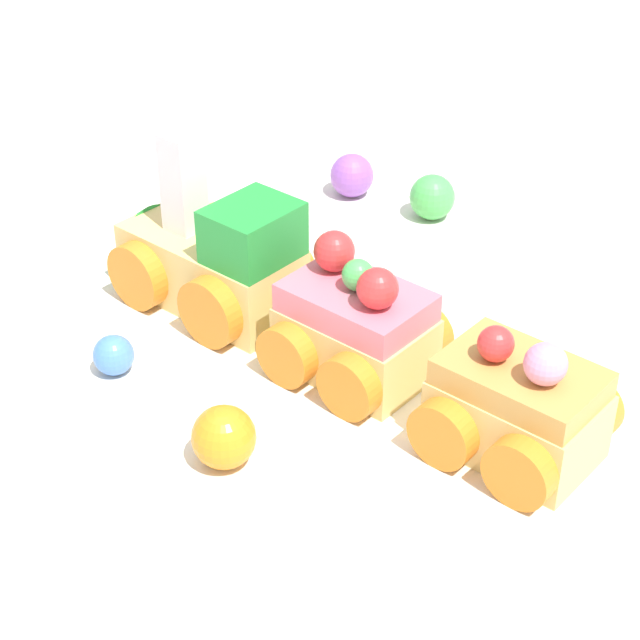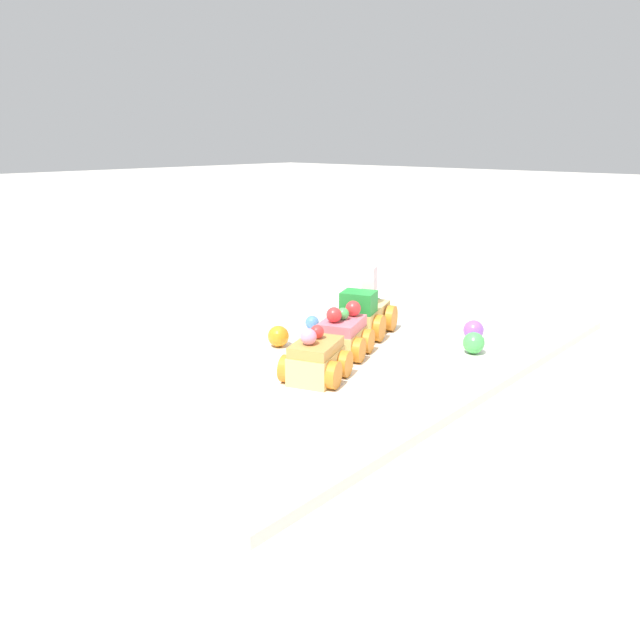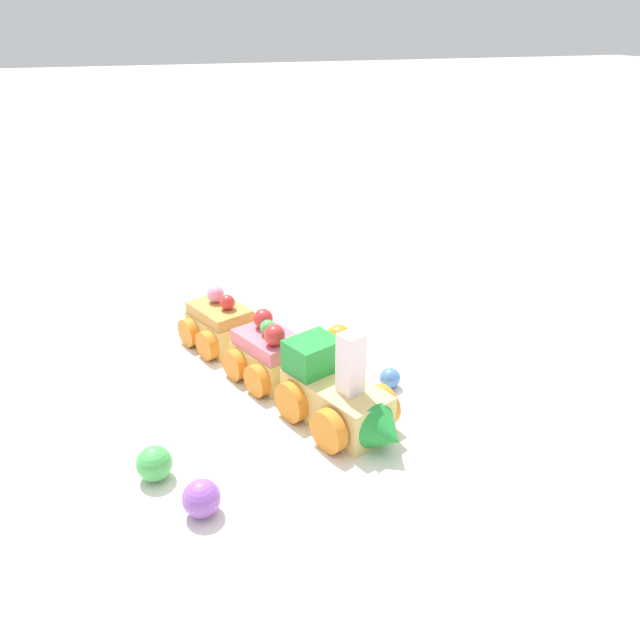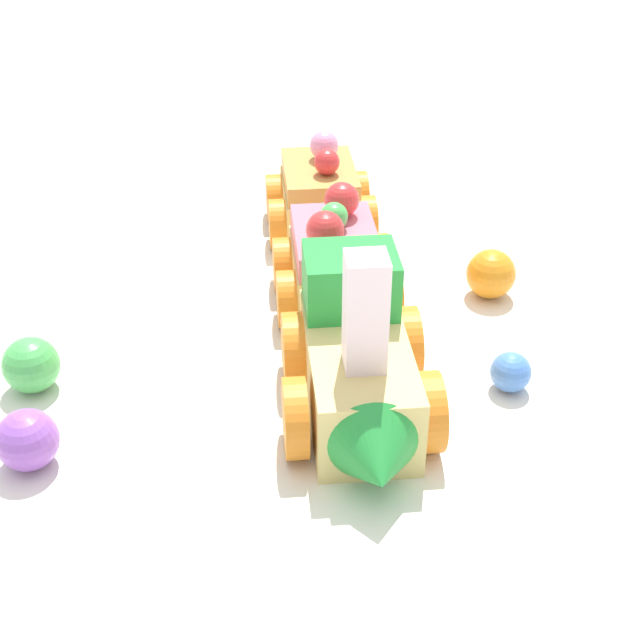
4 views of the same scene
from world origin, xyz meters
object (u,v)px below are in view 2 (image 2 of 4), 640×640
at_px(gumball_orange, 278,336).
at_px(gumball_green, 474,343).
at_px(cake_car_caramel, 316,361).
at_px(gumball_purple, 473,330).
at_px(gumball_blue, 312,323).
at_px(cake_train_locomotive, 366,314).
at_px(cake_car_strawberry, 342,336).

xyz_separation_m(gumball_orange, gumball_green, (0.15, -0.21, -0.00)).
relative_size(cake_car_caramel, gumball_green, 3.17).
bearing_deg(gumball_purple, gumball_orange, 137.77).
xyz_separation_m(gumball_purple, gumball_blue, (-0.11, 0.20, -0.00)).
bearing_deg(cake_train_locomotive, gumball_purple, -82.69).
bearing_deg(gumball_green, cake_train_locomotive, 96.98).
xyz_separation_m(cake_car_strawberry, gumball_purple, (0.17, -0.10, -0.01)).
bearing_deg(gumball_orange, gumball_purple, -42.23).
height_order(cake_car_caramel, gumball_green, cake_car_caramel).
height_order(cake_car_caramel, gumball_blue, cake_car_caramel).
xyz_separation_m(cake_train_locomotive, gumball_purple, (0.07, -0.13, -0.01)).
relative_size(gumball_orange, gumball_green, 1.02).
distance_m(gumball_purple, gumball_green, 0.06).
xyz_separation_m(cake_train_locomotive, gumball_orange, (-0.13, 0.05, -0.01)).
height_order(cake_train_locomotive, gumball_green, cake_train_locomotive).
relative_size(cake_train_locomotive, gumball_purple, 4.77).
bearing_deg(gumball_green, gumball_orange, 125.49).
xyz_separation_m(cake_car_strawberry, gumball_orange, (-0.03, 0.09, -0.01)).
bearing_deg(gumball_blue, cake_car_strawberry, -118.49).
height_order(cake_train_locomotive, gumball_orange, cake_train_locomotive).
bearing_deg(cake_train_locomotive, gumball_green, -103.57).
xyz_separation_m(cake_train_locomotive, cake_car_strawberry, (-0.10, -0.04, -0.00)).
height_order(cake_car_strawberry, gumball_blue, cake_car_strawberry).
height_order(cake_car_caramel, gumball_purple, cake_car_caramel).
bearing_deg(cake_car_strawberry, gumball_purple, -50.37).
xyz_separation_m(cake_car_caramel, gumball_blue, (0.14, 0.14, -0.01)).
height_order(gumball_purple, gumball_blue, gumball_purple).
distance_m(cake_car_caramel, gumball_orange, 0.13).
xyz_separation_m(cake_car_caramel, gumball_green, (0.20, -0.09, -0.01)).
distance_m(cake_train_locomotive, gumball_blue, 0.08).
distance_m(cake_train_locomotive, gumball_green, 0.16).
distance_m(cake_car_caramel, gumball_blue, 0.20).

